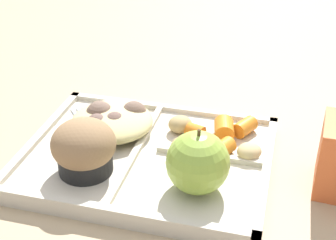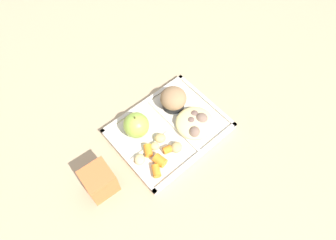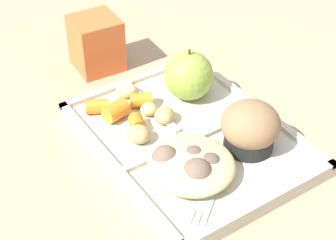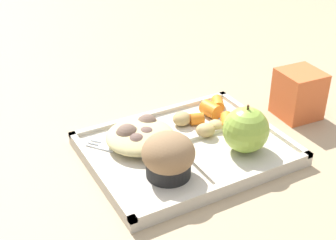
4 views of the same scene
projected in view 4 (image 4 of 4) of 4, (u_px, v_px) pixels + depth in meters
name	position (u px, v px, depth m)	size (l,w,h in m)	color
ground	(186.00, 154.00, 0.75)	(6.00, 6.00, 0.00)	tan
lunch_tray	(187.00, 150.00, 0.75)	(0.31, 0.24, 0.02)	beige
green_apple	(246.00, 130.00, 0.72)	(0.07, 0.07, 0.08)	#93B742
bran_muffin	(168.00, 156.00, 0.66)	(0.08, 0.08, 0.07)	black
carrot_slice_center	(218.00, 104.00, 0.84)	(0.02, 0.02, 0.03)	orange
carrot_slice_small	(197.00, 119.00, 0.80)	(0.02, 0.02, 0.02)	orange
carrot_slice_tilted	(211.00, 109.00, 0.82)	(0.03, 0.03, 0.03)	orange
carrot_slice_large	(227.00, 121.00, 0.79)	(0.02, 0.02, 0.03)	orange
potato_chunk_wedge	(216.00, 125.00, 0.78)	(0.02, 0.03, 0.02)	tan
potato_chunk_large	(182.00, 119.00, 0.80)	(0.03, 0.03, 0.02)	tan
potato_chunk_golden	(241.00, 115.00, 0.81)	(0.03, 0.03, 0.02)	tan
potato_chunk_small	(205.00, 130.00, 0.76)	(0.03, 0.03, 0.02)	tan
egg_noodle_pile	(140.00, 136.00, 0.74)	(0.11, 0.11, 0.03)	#D6C684
meatball_front	(127.00, 136.00, 0.73)	(0.04, 0.04, 0.04)	#755B4C
meatball_back	(147.00, 125.00, 0.77)	(0.04, 0.04, 0.04)	#755B4C
meatball_center	(137.00, 143.00, 0.72)	(0.03, 0.03, 0.03)	brown
meatball_side	(146.00, 137.00, 0.74)	(0.03, 0.03, 0.03)	brown
plastic_fork	(123.00, 151.00, 0.73)	(0.10, 0.12, 0.00)	silver
milk_carton	(299.00, 94.00, 0.84)	(0.07, 0.07, 0.09)	orange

